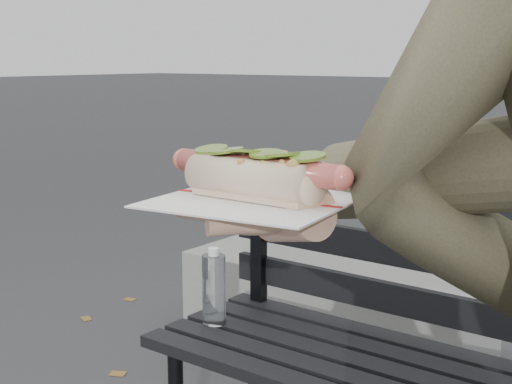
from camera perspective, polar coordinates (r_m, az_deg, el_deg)
park_bench at (r=1.73m, az=15.63°, el=-12.36°), size 1.50×0.44×0.88m
concrete_block at (r=2.84m, az=6.01°, el=-9.78°), size 1.20×0.40×0.40m
held_hotdog at (r=0.69m, az=15.62°, el=1.62°), size 0.62×0.30×0.20m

